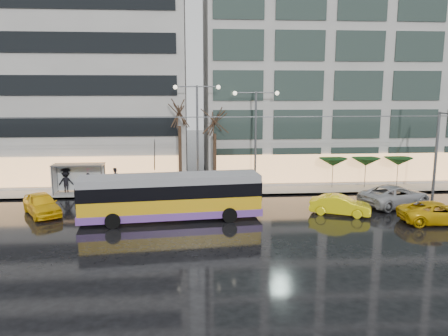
{
  "coord_description": "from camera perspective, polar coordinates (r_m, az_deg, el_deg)",
  "views": [
    {
      "loc": [
        1.38,
        -26.31,
        8.78
      ],
      "look_at": [
        3.82,
        5.0,
        3.14
      ],
      "focal_mm": 35.0,
      "sensor_mm": 36.0,
      "label": 1
    }
  ],
  "objects": [
    {
      "name": "pedestrian_b",
      "position": [
        39.56,
        -14.08,
        -1.31
      ],
      "size": [
        1.18,
        1.17,
        1.92
      ],
      "color": "black",
      "rests_on": "sidewalk"
    },
    {
      "name": "sidewalk",
      "position": [
        41.25,
        -3.5,
        -2.03
      ],
      "size": [
        80.0,
        10.0,
        0.15
      ],
      "primitive_type": "cube",
      "color": "gray",
      "rests_on": "ground"
    },
    {
      "name": "street_lamp_near",
      "position": [
        37.22,
        -3.51,
        5.86
      ],
      "size": [
        3.96,
        0.36,
        9.03
      ],
      "color": "#595B60",
      "rests_on": "sidewalk"
    },
    {
      "name": "tree_b",
      "position": [
        37.65,
        -1.23,
        6.55
      ],
      "size": [
        3.2,
        3.2,
        7.7
      ],
      "color": "black",
      "rests_on": "sidewalk"
    },
    {
      "name": "building_right",
      "position": [
        48.77,
        17.29,
        14.28
      ],
      "size": [
        32.0,
        14.0,
        25.0
      ],
      "primitive_type": "cube",
      "color": "#9E9B97",
      "rests_on": "sidewalk"
    },
    {
      "name": "building_left",
      "position": [
        48.59,
        -26.01,
        11.97
      ],
      "size": [
        34.0,
        14.0,
        22.0
      ],
      "primitive_type": "cube",
      "color": "#9E9B97",
      "rests_on": "sidewalk"
    },
    {
      "name": "ground",
      "position": [
        27.78,
        -7.15,
        -8.33
      ],
      "size": [
        140.0,
        140.0,
        0.0
      ],
      "primitive_type": "plane",
      "color": "black",
      "rests_on": "ground"
    },
    {
      "name": "pedestrian_c",
      "position": [
        39.46,
        -19.95,
        -1.4
      ],
      "size": [
        1.29,
        0.93,
        2.11
      ],
      "color": "black",
      "rests_on": "sidewalk"
    },
    {
      "name": "trolleybus",
      "position": [
        29.91,
        -6.94,
        -3.94
      ],
      "size": [
        12.34,
        5.08,
        5.64
      ],
      "color": "gold",
      "rests_on": "ground"
    },
    {
      "name": "taxi_a",
      "position": [
        33.68,
        -22.71,
        -4.36
      ],
      "size": [
        3.99,
        4.9,
        1.57
      ],
      "primitive_type": "imported",
      "rotation": [
        0.0,
        0.0,
        0.55
      ],
      "color": "yellow",
      "rests_on": "ground"
    },
    {
      "name": "parasol_c",
      "position": [
        42.18,
        21.8,
        0.81
      ],
      "size": [
        2.5,
        2.5,
        2.65
      ],
      "color": "#595B60",
      "rests_on": "sidewalk"
    },
    {
      "name": "catenary",
      "position": [
        34.55,
        -5.05,
        2.61
      ],
      "size": [
        42.24,
        5.12,
        7.0
      ],
      "color": "#595B60",
      "rests_on": "ground"
    },
    {
      "name": "parasol_b",
      "position": [
        40.95,
        18.03,
        0.78
      ],
      "size": [
        2.5,
        2.5,
        2.65
      ],
      "color": "#595B60",
      "rests_on": "sidewalk"
    },
    {
      "name": "kerb",
      "position": [
        36.43,
        -3.36,
        -3.67
      ],
      "size": [
        80.0,
        0.1,
        0.15
      ],
      "primitive_type": "cube",
      "color": "slate",
      "rests_on": "ground"
    },
    {
      "name": "taxi_b",
      "position": [
        32.21,
        14.93,
        -4.71
      ],
      "size": [
        4.47,
        3.02,
        1.39
      ],
      "primitive_type": "imported",
      "rotation": [
        0.0,
        0.0,
        1.17
      ],
      "color": "#FFE80D",
      "rests_on": "ground"
    },
    {
      "name": "parasol_a",
      "position": [
        39.9,
        14.05,
        0.74
      ],
      "size": [
        2.5,
        2.5,
        2.65
      ],
      "color": "#595B60",
      "rests_on": "sidewalk"
    },
    {
      "name": "street_lamp_far",
      "position": [
        37.66,
        4.16,
        5.48
      ],
      "size": [
        3.96,
        0.36,
        8.53
      ],
      "color": "#595B60",
      "rests_on": "sidewalk"
    },
    {
      "name": "taxi_c",
      "position": [
        32.52,
        26.23,
        -5.26
      ],
      "size": [
        5.24,
        2.59,
        1.43
      ],
      "primitive_type": "imported",
      "rotation": [
        0.0,
        0.0,
        1.53
      ],
      "color": "#DEAB0B",
      "rests_on": "ground"
    },
    {
      "name": "sedan_silver",
      "position": [
        35.9,
        21.42,
        -3.37
      ],
      "size": [
        6.38,
        4.71,
        1.61
      ],
      "primitive_type": "imported",
      "rotation": [
        0.0,
        0.0,
        1.97
      ],
      "color": "#A5A5A9",
      "rests_on": "ground"
    },
    {
      "name": "bus_shelter",
      "position": [
        38.87,
        -18.93,
        -0.48
      ],
      "size": [
        4.2,
        1.6,
        2.51
      ],
      "color": "#595B60",
      "rests_on": "sidewalk"
    },
    {
      "name": "pedestrian_a",
      "position": [
        38.49,
        -17.33,
        -1.06
      ],
      "size": [
        1.22,
        1.24,
        2.19
      ],
      "color": "black",
      "rests_on": "sidewalk"
    },
    {
      "name": "tree_a",
      "position": [
        37.36,
        -5.85,
        7.53
      ],
      "size": [
        3.2,
        3.2,
        8.4
      ],
      "color": "black",
      "rests_on": "sidewalk"
    }
  ]
}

